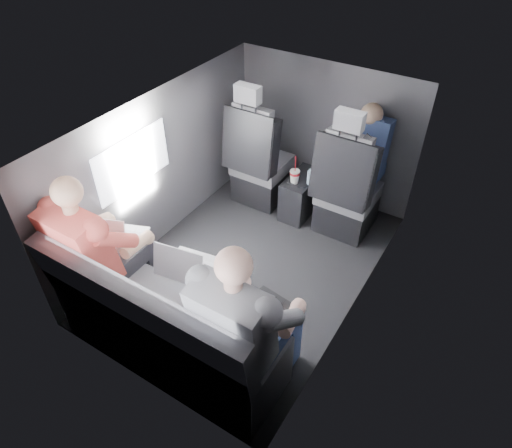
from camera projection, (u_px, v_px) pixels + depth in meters
The scene contains 20 objects.
floor at pixel (252, 265), 3.90m from camera, with size 2.60×2.60×0.00m, color black.
ceiling at pixel (251, 121), 3.04m from camera, with size 2.60×2.60×0.00m, color #B2B2AD.
panel_left at pixel (161, 168), 3.83m from camera, with size 0.02×2.60×1.35m, color #56565B.
panel_right at pixel (363, 244), 3.10m from camera, with size 0.02×2.60×1.35m, color #56565B.
panel_front at pixel (325, 132), 4.32m from camera, with size 1.80×0.02×1.35m, color #56565B.
panel_back at pixel (131, 317), 2.62m from camera, with size 1.80×0.02×1.35m, color #56565B.
side_window at pixel (133, 162), 3.48m from camera, with size 0.02×0.75×0.42m, color white.
seatbelt at pixel (344, 165), 3.64m from camera, with size 0.05×0.01×0.65m, color black.
front_seat_left at pixel (259, 166), 4.37m from camera, with size 0.52×0.58×1.26m.
front_seat_right at pixel (346, 195), 4.01m from camera, with size 0.52×0.58×1.26m.
center_console at pixel (301, 195), 4.34m from camera, with size 0.24×0.48×0.41m.
rear_bench at pixel (166, 328), 3.00m from camera, with size 1.60×0.57×0.92m.
soda_cup at pixel (295, 176), 4.11m from camera, with size 0.09×0.09×0.28m.
water_bottle at pixel (310, 177), 4.09m from camera, with size 0.05×0.05×0.15m.
laptop_white at pixel (115, 236), 3.23m from camera, with size 0.41×0.43×0.26m.
laptop_silver at pixel (188, 265), 3.00m from camera, with size 0.38×0.36×0.25m.
laptop_black at pixel (268, 309), 2.72m from camera, with size 0.33×0.31×0.22m.
passenger_rear_left at pixel (100, 249), 3.10m from camera, with size 0.54×0.65×1.28m.
passenger_rear_right at pixel (246, 323), 2.61m from camera, with size 0.55×0.66×1.30m.
passenger_front_right at pixel (366, 149), 3.95m from camera, with size 0.37×0.37×0.73m.
Camera 1 is at (1.50, -2.34, 2.75)m, focal length 32.00 mm.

